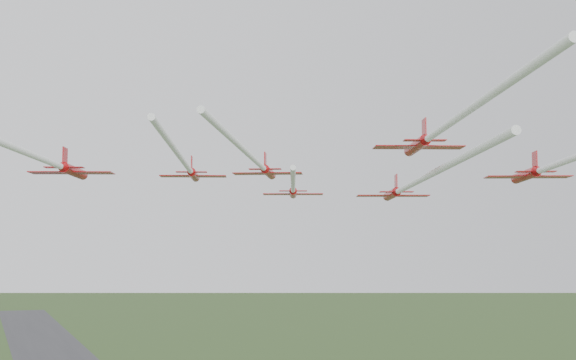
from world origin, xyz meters
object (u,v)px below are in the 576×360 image
object	(u,v)px
jet_row3_left	(29,153)
jet_row3_right	(570,159)
jet_lead	(293,189)
jet_row4_right	(438,131)
jet_row2_right	(411,185)
jet_row3_mid	(257,162)
jet_row2_left	(187,165)

from	to	relation	value
jet_row3_left	jet_row3_right	bearing A→B (deg)	-1.79
jet_row3_right	jet_lead	bearing A→B (deg)	127.02
jet_row3_right	jet_row4_right	world-z (taller)	jet_row4_right
jet_row2_right	jet_row3_right	bearing A→B (deg)	-52.29
jet_row3_mid	jet_row3_right	size ratio (longest dim) A/B	0.71
jet_row3_mid	jet_row2_left	bearing A→B (deg)	132.11
jet_row2_left	jet_row2_right	distance (m)	26.11
jet_lead	jet_row3_mid	size ratio (longest dim) A/B	0.96
jet_lead	jet_row3_right	xyz separation A→B (m)	(11.04, -44.24, -0.15)
jet_lead	jet_row3_left	world-z (taller)	jet_row3_left
jet_row3_mid	jet_row4_right	bearing A→B (deg)	-38.04
jet_row3_right	jet_row4_right	size ratio (longest dim) A/B	1.40
jet_row3_left	jet_row3_mid	world-z (taller)	jet_row3_left
jet_row2_right	jet_row3_mid	distance (m)	20.16
jet_row3_left	jet_row2_left	bearing A→B (deg)	50.69
jet_lead	jet_row2_left	world-z (taller)	jet_row2_left
jet_row2_left	jet_row3_mid	bearing A→B (deg)	-55.33
jet_row2_left	jet_row3_right	size ratio (longest dim) A/B	0.82
jet_row3_left	jet_row4_right	xyz separation A→B (m)	(31.73, -22.25, 0.72)
jet_row2_right	jet_row3_right	xyz separation A→B (m)	(6.10, -19.61, 1.06)
jet_row2_left	jet_row3_right	xyz separation A→B (m)	(29.97, -29.92, -1.29)
jet_row2_right	jet_row4_right	bearing A→B (deg)	-93.84
jet_lead	jet_row4_right	size ratio (longest dim) A/B	0.95
jet_row3_left	jet_row3_mid	bearing A→B (deg)	12.34
jet_row3_mid	jet_row2_right	bearing A→B (deg)	35.46
jet_lead	jet_row3_right	distance (m)	45.60
jet_row3_right	jet_row3_left	bearing A→B (deg)	-178.67
jet_row2_left	jet_row3_mid	world-z (taller)	jet_row2_left
jet_row2_left	jet_row4_right	bearing A→B (deg)	-49.41
jet_lead	jet_row3_right	bearing A→B (deg)	-54.68
jet_row2_right	jet_row3_left	world-z (taller)	jet_row3_left
jet_row3_left	jet_row4_right	bearing A→B (deg)	-15.15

